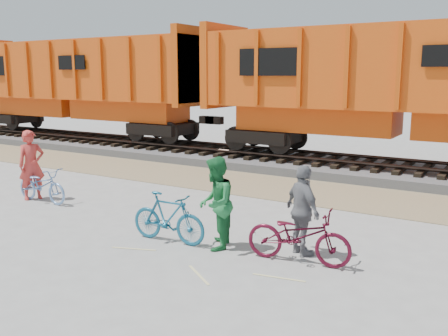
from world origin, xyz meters
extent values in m
plane|color=#9E9E99|center=(0.00, 0.00, 0.00)|extent=(120.00, 120.00, 0.00)
cube|color=#99835F|center=(0.00, 5.50, 0.01)|extent=(120.00, 3.00, 0.02)
cube|color=slate|center=(0.00, 9.00, 0.15)|extent=(120.00, 4.00, 0.30)
cube|color=black|center=(-6.50, 9.00, 0.36)|extent=(0.22, 2.60, 0.12)
cube|color=black|center=(0.00, 9.00, 0.36)|extent=(0.22, 2.60, 0.12)
cylinder|color=#382821|center=(0.00, 8.28, 0.48)|extent=(120.00, 0.12, 0.12)
cylinder|color=#382821|center=(0.00, 9.72, 0.48)|extent=(120.00, 0.12, 0.12)
cube|color=black|center=(-13.06, 9.00, 0.94)|extent=(11.20, 2.20, 0.80)
cube|color=#D24E0E|center=(-13.06, 9.00, 1.79)|extent=(11.76, 1.65, 0.90)
cube|color=#D24E0E|center=(-13.06, 9.00, 3.54)|extent=(14.00, 3.00, 2.60)
cube|color=#CA480C|center=(-6.21, 9.00, 3.64)|extent=(0.30, 3.06, 3.10)
cube|color=black|center=(1.94, 9.00, 0.94)|extent=(11.20, 2.20, 0.80)
cube|color=#D24E0E|center=(1.94, 9.00, 1.79)|extent=(11.76, 1.65, 0.90)
cube|color=#D24E0E|center=(1.94, 9.00, 3.54)|extent=(14.00, 3.00, 2.60)
cube|color=#CA480C|center=(-4.91, 9.00, 3.64)|extent=(0.30, 3.06, 3.10)
cube|color=black|center=(-2.26, 7.42, 3.74)|extent=(2.20, 0.04, 0.90)
imported|color=#7099D1|center=(-5.50, 0.69, 0.46)|extent=(1.76, 0.63, 0.92)
imported|color=#175B79|center=(-0.68, -0.11, 0.51)|extent=(1.72, 0.57, 1.02)
imported|color=#500D1F|center=(1.99, 0.22, 0.50)|extent=(1.97, 0.89, 1.00)
imported|color=#C73831|center=(-6.00, 0.79, 0.94)|extent=(0.68, 0.80, 1.87)
imported|color=#21783B|center=(0.32, 0.09, 0.90)|extent=(0.97, 1.07, 1.80)
imported|color=slate|center=(1.89, 0.62, 0.86)|extent=(1.06, 0.92, 1.71)
camera|label=1|loc=(5.30, -7.73, 3.32)|focal=40.00mm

